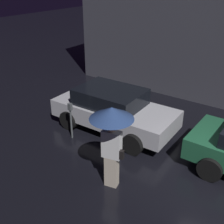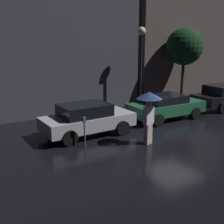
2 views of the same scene
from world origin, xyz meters
The scene contains 5 objects.
ground_plane centered at (0.00, 0.00, 0.00)m, with size 60.00×60.00×0.00m, color black.
building_facade_left centered at (-3.52, 6.50, 3.47)m, with size 9.96×3.00×6.93m.
parked_car_silver centered at (-4.09, 1.27, 0.75)m, with size 4.16×1.99×1.43m.
pedestrian_with_umbrella centered at (-2.49, -1.07, 1.68)m, with size 1.03×1.03×2.18m.
parking_meter centered at (-4.84, 0.01, 0.76)m, with size 0.12×0.10×1.23m.
Camera 1 is at (0.74, -5.59, 4.85)m, focal length 45.00 mm.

